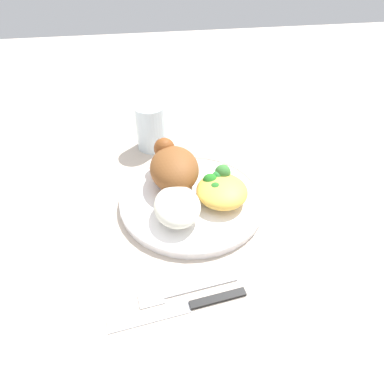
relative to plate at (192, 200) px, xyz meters
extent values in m
plane|color=beige|center=(0.00, 0.00, -0.01)|extent=(2.00, 2.00, 0.00)
cylinder|color=white|center=(0.00, 0.00, 0.00)|extent=(0.25, 0.25, 0.01)
torus|color=white|center=(0.00, 0.00, 0.00)|extent=(0.26, 0.26, 0.01)
ellipsoid|color=brown|center=(0.05, 0.03, 0.04)|extent=(0.12, 0.09, 0.06)
sphere|color=brown|center=(0.09, 0.04, 0.05)|extent=(0.04, 0.04, 0.04)
ellipsoid|color=white|center=(-0.04, 0.03, 0.03)|extent=(0.10, 0.08, 0.04)
ellipsoid|color=gold|center=(-0.01, -0.05, 0.02)|extent=(0.09, 0.09, 0.03)
sphere|color=#3B7C34|center=(0.02, -0.06, 0.04)|extent=(0.03, 0.03, 0.03)
sphere|color=#257922|center=(0.01, -0.03, 0.03)|extent=(0.03, 0.03, 0.03)
sphere|color=#297527|center=(-0.01, -0.04, 0.03)|extent=(0.02, 0.02, 0.02)
sphere|color=#2F8D3B|center=(0.02, -0.05, 0.03)|extent=(0.02, 0.02, 0.02)
cube|color=silver|center=(-0.17, 0.01, -0.01)|extent=(0.02, 0.11, 0.01)
cube|color=silver|center=(-0.18, 0.08, -0.01)|extent=(0.03, 0.04, 0.00)
cube|color=black|center=(-0.20, -0.01, 0.00)|extent=(0.02, 0.08, 0.01)
cube|color=#B2B2B7|center=(-0.21, 0.09, -0.01)|extent=(0.03, 0.11, 0.00)
cylinder|color=silver|center=(0.19, 0.06, 0.04)|extent=(0.06, 0.06, 0.10)
camera|label=1|loc=(-0.45, 0.07, 0.41)|focal=32.33mm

